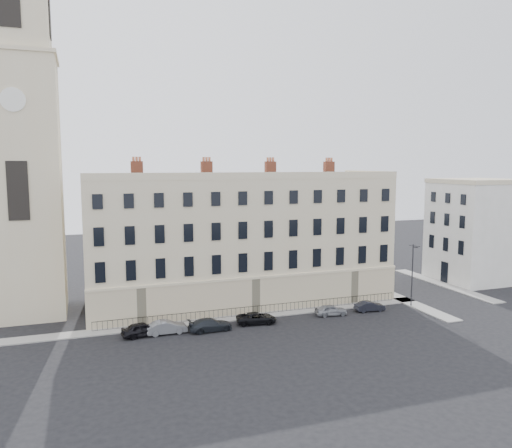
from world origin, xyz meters
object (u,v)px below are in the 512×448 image
object	(u,v)px
car_a	(142,329)
car_b	(167,327)
streetlamp	(412,272)
car_c	(210,325)
car_d	(256,318)
car_f	(370,306)
car_e	(331,310)

from	to	relation	value
car_a	car_b	size ratio (longest dim) A/B	1.00
car_b	streetlamp	size ratio (longest dim) A/B	0.54
car_b	car_c	size ratio (longest dim) A/B	0.91
car_d	car_f	distance (m)	13.68
car_c	streetlamp	world-z (taller)	streetlamp
car_b	car_e	distance (m)	18.18
car_c	car_f	size ratio (longest dim) A/B	1.28
car_e	streetlamp	bearing A→B (deg)	-83.69
car_c	car_f	distance (m)	18.83
car_b	car_e	xyz separation A→B (m)	(18.18, 0.07, -0.06)
car_c	streetlamp	size ratio (longest dim) A/B	0.60
car_a	car_f	bearing A→B (deg)	-99.04
car_a	car_e	xyz separation A→B (m)	(20.51, -0.04, -0.08)
car_d	car_e	size ratio (longest dim) A/B	1.19
car_c	car_f	world-z (taller)	car_c
car_b	car_c	world-z (taller)	car_b
car_a	car_c	xyz separation A→B (m)	(6.61, -0.68, -0.04)
car_b	car_f	distance (m)	23.10
car_a	car_c	bearing A→B (deg)	-104.78
car_a	car_d	bearing A→B (deg)	-99.05
car_f	car_b	bearing A→B (deg)	94.32
car_a	streetlamp	xyz separation A→B (m)	(31.03, -0.11, 3.43)
car_b	car_c	distance (m)	4.31
car_d	car_f	bearing A→B (deg)	-82.47
car_b	streetlamp	bearing A→B (deg)	-91.46
car_a	car_f	distance (m)	25.44
car_c	streetlamp	xyz separation A→B (m)	(24.42, 0.57, 3.48)
car_b	car_e	bearing A→B (deg)	-91.24
car_c	car_e	xyz separation A→B (m)	(13.90, 0.64, -0.04)
car_d	car_e	bearing A→B (deg)	-82.47
car_c	car_e	world-z (taller)	car_c
car_a	car_c	world-z (taller)	car_a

